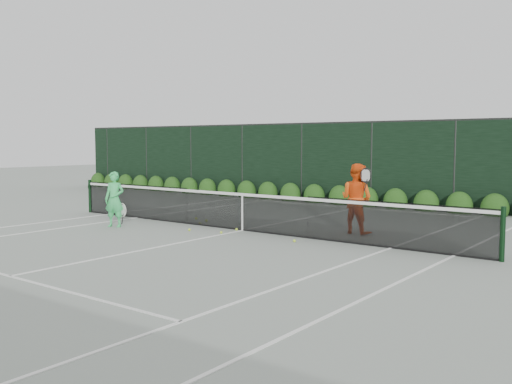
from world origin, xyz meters
The scene contains 8 objects.
ground centered at (0.00, 0.00, 0.00)m, with size 80.00×80.00×0.00m, color gray.
tennis_net centered at (-0.02, 0.00, 0.53)m, with size 12.90×0.10×1.07m.
player_woman centered at (-3.19, -1.57, 0.75)m, with size 0.68×0.55×1.50m.
player_man centered at (2.57, 1.37, 0.88)m, with size 0.96×0.75×1.77m.
court_lines centered at (0.00, 0.00, 0.01)m, with size 11.03×23.83×0.01m.
windscreen_fence centered at (0.00, -2.71, 1.51)m, with size 32.00×21.07×3.06m.
hedge_row centered at (0.00, 7.15, 0.23)m, with size 31.66×0.65×0.94m.
tennis_balls centered at (-0.73, -0.11, 0.03)m, with size 4.53×1.77×0.07m.
Camera 1 is at (9.19, -11.47, 2.30)m, focal length 40.00 mm.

